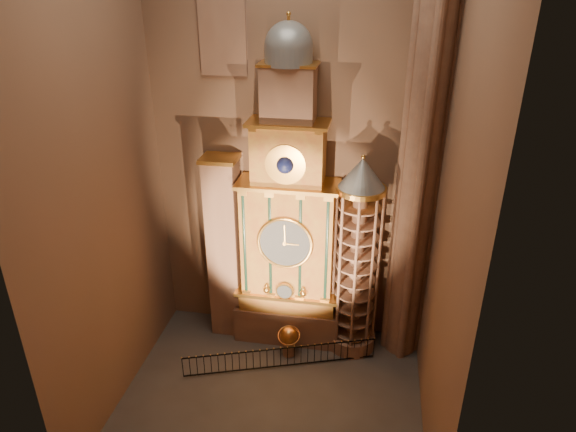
% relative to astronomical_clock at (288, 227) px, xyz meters
% --- Properties ---
extents(floor, '(14.00, 14.00, 0.00)m').
position_rel_astronomical_clock_xyz_m(floor, '(0.00, -4.96, -6.68)').
color(floor, '#383330').
rests_on(floor, ground).
extents(wall_back, '(22.00, 0.00, 22.00)m').
position_rel_astronomical_clock_xyz_m(wall_back, '(0.00, 1.04, 4.32)').
color(wall_back, brown).
rests_on(wall_back, floor).
extents(wall_left, '(0.00, 22.00, 22.00)m').
position_rel_astronomical_clock_xyz_m(wall_left, '(-7.00, -4.96, 4.32)').
color(wall_left, brown).
rests_on(wall_left, floor).
extents(wall_right, '(0.00, 22.00, 22.00)m').
position_rel_astronomical_clock_xyz_m(wall_right, '(7.00, -4.96, 4.32)').
color(wall_right, brown).
rests_on(wall_right, floor).
extents(astronomical_clock, '(5.60, 2.41, 16.70)m').
position_rel_astronomical_clock_xyz_m(astronomical_clock, '(0.00, 0.00, 0.00)').
color(astronomical_clock, '#8C634C').
rests_on(astronomical_clock, floor).
extents(portrait_tower, '(1.80, 1.60, 10.20)m').
position_rel_astronomical_clock_xyz_m(portrait_tower, '(-3.40, 0.02, -1.53)').
color(portrait_tower, '#8C634C').
rests_on(portrait_tower, floor).
extents(stair_turret, '(2.50, 2.50, 10.80)m').
position_rel_astronomical_clock_xyz_m(stair_turret, '(3.50, -0.26, -1.41)').
color(stair_turret, '#8C634C').
rests_on(stair_turret, floor).
extents(gothic_pier, '(2.04, 2.04, 22.00)m').
position_rel_astronomical_clock_xyz_m(gothic_pier, '(6.10, 0.04, 4.32)').
color(gothic_pier, '#8C634C').
rests_on(gothic_pier, floor).
extents(stained_glass_window, '(2.20, 0.14, 5.20)m').
position_rel_astronomical_clock_xyz_m(stained_glass_window, '(-3.20, 0.95, 9.82)').
color(stained_glass_window, navy).
rests_on(stained_glass_window, wall_back).
extents(celestial_globe, '(1.22, 1.15, 1.71)m').
position_rel_astronomical_clock_xyz_m(celestial_globe, '(0.31, -1.63, -5.65)').
color(celestial_globe, '#8C634C').
rests_on(celestial_globe, floor).
extents(iron_railing, '(9.27, 3.17, 1.17)m').
position_rel_astronomical_clock_xyz_m(iron_railing, '(0.07, -2.70, -6.04)').
color(iron_railing, black).
rests_on(iron_railing, floor).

